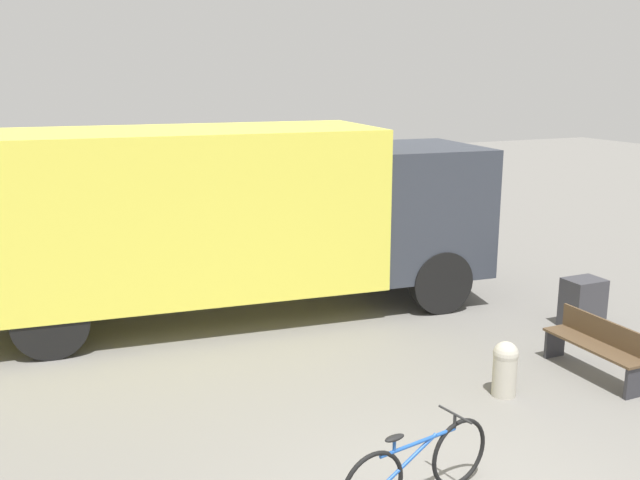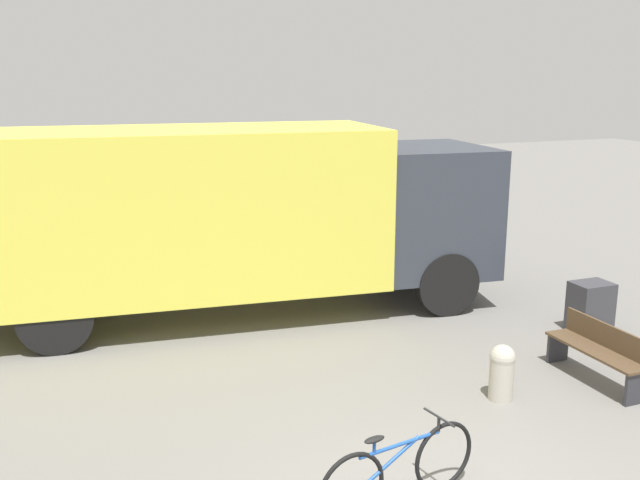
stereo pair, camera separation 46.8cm
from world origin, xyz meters
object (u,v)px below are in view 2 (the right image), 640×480
(bicycle_far, at_px, (399,470))
(bollard_near_bench, at_px, (502,370))
(utility_box, at_px, (590,307))
(park_bench, at_px, (599,350))
(delivery_truck, at_px, (228,211))

(bicycle_far, relative_size, bollard_near_bench, 2.47)
(bollard_near_bench, relative_size, utility_box, 0.90)
(utility_box, bearing_deg, park_bench, -128.11)
(park_bench, relative_size, bollard_near_bench, 2.16)
(delivery_truck, xyz_separation_m, park_bench, (3.92, -4.46, -1.35))
(delivery_truck, bearing_deg, utility_box, -24.50)
(park_bench, height_order, utility_box, utility_box)
(delivery_truck, distance_m, bicycle_far, 6.20)
(bicycle_far, bearing_deg, park_bench, 12.01)
(bollard_near_bench, bearing_deg, utility_box, 29.13)
(delivery_truck, bearing_deg, park_bench, -43.37)
(delivery_truck, relative_size, park_bench, 5.81)
(park_bench, xyz_separation_m, bollard_near_bench, (-1.54, -0.00, -0.05))
(bicycle_far, relative_size, utility_box, 2.21)
(park_bench, bearing_deg, bollard_near_bench, 89.71)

